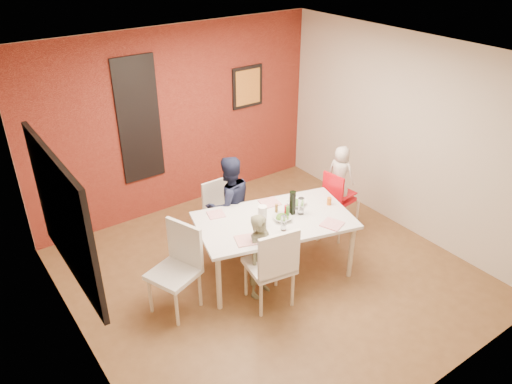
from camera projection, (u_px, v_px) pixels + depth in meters
ground at (270, 275)px, 6.24m from camera, size 4.50×4.50×0.00m
ceiling at (274, 58)px, 4.94m from camera, size 4.50×4.50×0.02m
wall_back at (178, 121)px, 7.20m from camera, size 4.50×0.02×2.70m
wall_front at (441, 284)px, 3.99m from camera, size 4.50×0.02×2.70m
wall_left at (70, 246)px, 4.45m from camera, size 0.02×4.50×2.70m
wall_right at (404, 135)px, 6.74m from camera, size 0.02×4.50×2.70m
brick_accent_wall at (178, 121)px, 7.18m from camera, size 4.50×0.02×2.70m
picture_window_frame at (63, 217)px, 4.51m from camera, size 0.05×1.70×1.30m
picture_window_pane at (65, 216)px, 4.52m from camera, size 0.02×1.55×1.15m
glassblock_strip at (139, 120)px, 6.80m from camera, size 0.55×0.03×1.70m
glassblock_surround at (139, 120)px, 6.79m from camera, size 0.60×0.03×1.76m
art_print_frame at (247, 87)px, 7.64m from camera, size 0.54×0.03×0.64m
art_print_canvas at (248, 87)px, 7.62m from camera, size 0.44×0.01×0.54m
dining_table at (274, 224)px, 5.99m from camera, size 2.04×1.46×0.77m
chair_near at (273, 264)px, 5.48m from camera, size 0.56×0.56×1.05m
chair_far at (220, 209)px, 6.71m from camera, size 0.40×0.40×0.87m
chair_left at (179, 263)px, 5.50m from camera, size 0.62×0.62×1.04m
high_chair at (337, 198)px, 6.78m from camera, size 0.46×0.46×0.97m
child_near at (261, 256)px, 5.69m from camera, size 0.45×0.36×1.06m
child_far at (229, 204)px, 6.45m from camera, size 0.68×0.54×1.33m
toddler at (341, 173)px, 6.62m from camera, size 0.34×0.42×0.75m
plate_near_left at (246, 240)px, 5.55m from camera, size 0.29×0.29×0.01m
plate_far_mid at (270, 202)px, 6.29m from camera, size 0.26×0.26×0.01m
plate_near_right at (332, 224)px, 5.84m from camera, size 0.30×0.30×0.01m
plate_far_left at (216, 214)px, 6.04m from camera, size 0.24×0.24×0.01m
salad_bowl_a at (282, 218)px, 5.93m from camera, size 0.29×0.29×0.05m
salad_bowl_b at (296, 203)px, 6.23m from camera, size 0.28×0.28×0.06m
wine_bottle at (292, 203)px, 5.99m from camera, size 0.08×0.08×0.30m
wine_glass_a at (284, 223)px, 5.70m from camera, size 0.07×0.07×0.19m
wine_glass_b at (301, 206)px, 6.01m from camera, size 0.08×0.08×0.22m
paper_towel_roll at (262, 215)px, 5.80m from camera, size 0.11×0.11×0.24m
condiment_red at (286, 211)px, 5.96m from camera, size 0.04×0.04×0.16m
condiment_green at (287, 212)px, 5.94m from camera, size 0.04×0.04×0.16m
condiment_brown at (276, 210)px, 5.99m from camera, size 0.04×0.04×0.15m
sippy_cup at (329, 201)px, 6.23m from camera, size 0.06×0.06×0.10m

